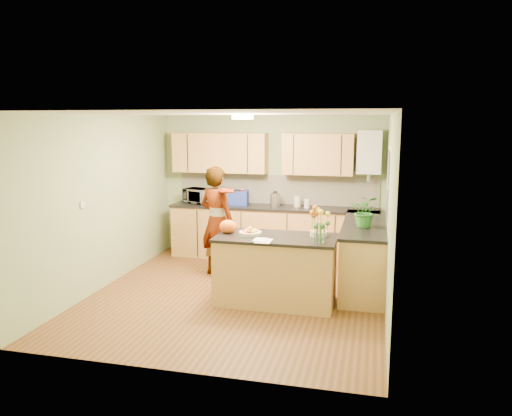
# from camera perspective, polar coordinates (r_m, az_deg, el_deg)

# --- Properties ---
(floor) EXTENTS (4.50, 4.50, 0.00)m
(floor) POSITION_cam_1_polar(r_m,az_deg,el_deg) (7.11, -2.09, -9.85)
(floor) COLOR #563618
(floor) RESTS_ON ground
(ceiling) EXTENTS (4.00, 4.50, 0.02)m
(ceiling) POSITION_cam_1_polar(r_m,az_deg,el_deg) (6.70, -2.22, 10.72)
(ceiling) COLOR silver
(ceiling) RESTS_ON wall_back
(wall_back) EXTENTS (4.00, 0.02, 2.50)m
(wall_back) POSITION_cam_1_polar(r_m,az_deg,el_deg) (8.96, 1.75, 2.48)
(wall_back) COLOR #89A274
(wall_back) RESTS_ON floor
(wall_front) EXTENTS (4.00, 0.02, 2.50)m
(wall_front) POSITION_cam_1_polar(r_m,az_deg,el_deg) (4.72, -9.59, -4.37)
(wall_front) COLOR #89A274
(wall_front) RESTS_ON floor
(wall_left) EXTENTS (0.02, 4.50, 2.50)m
(wall_left) POSITION_cam_1_polar(r_m,az_deg,el_deg) (7.58, -16.87, 0.72)
(wall_left) COLOR #89A274
(wall_left) RESTS_ON floor
(wall_right) EXTENTS (0.02, 4.50, 2.50)m
(wall_right) POSITION_cam_1_polar(r_m,az_deg,el_deg) (6.55, 14.94, -0.58)
(wall_right) COLOR #89A274
(wall_right) RESTS_ON floor
(back_counter) EXTENTS (3.64, 0.62, 0.94)m
(back_counter) POSITION_cam_1_polar(r_m,az_deg,el_deg) (8.78, 1.96, -2.83)
(back_counter) COLOR #B68049
(back_counter) RESTS_ON floor
(right_counter) EXTENTS (0.62, 2.24, 0.94)m
(right_counter) POSITION_cam_1_polar(r_m,az_deg,el_deg) (7.55, 12.26, -5.17)
(right_counter) COLOR #B68049
(right_counter) RESTS_ON floor
(splashback) EXTENTS (3.60, 0.02, 0.52)m
(splashback) POSITION_cam_1_polar(r_m,az_deg,el_deg) (8.93, 2.35, 2.13)
(splashback) COLOR silver
(splashback) RESTS_ON back_counter
(upper_cabinets) EXTENTS (3.20, 0.34, 0.70)m
(upper_cabinets) POSITION_cam_1_polar(r_m,az_deg,el_deg) (8.77, 0.41, 6.27)
(upper_cabinets) COLOR #B68049
(upper_cabinets) RESTS_ON wall_back
(boiler) EXTENTS (0.40, 0.30, 0.86)m
(boiler) POSITION_cam_1_polar(r_m,az_deg,el_deg) (8.55, 12.83, 6.25)
(boiler) COLOR silver
(boiler) RESTS_ON wall_back
(window_right) EXTENTS (0.01, 1.30, 1.05)m
(window_right) POSITION_cam_1_polar(r_m,az_deg,el_deg) (7.10, 14.89, 2.66)
(window_right) COLOR silver
(window_right) RESTS_ON wall_right
(light_switch) EXTENTS (0.02, 0.09, 0.09)m
(light_switch) POSITION_cam_1_polar(r_m,az_deg,el_deg) (7.06, -19.23, 0.35)
(light_switch) COLOR silver
(light_switch) RESTS_ON wall_left
(ceiling_lamp) EXTENTS (0.30, 0.30, 0.07)m
(ceiling_lamp) POSITION_cam_1_polar(r_m,az_deg,el_deg) (6.99, -1.54, 10.37)
(ceiling_lamp) COLOR #FFEABF
(ceiling_lamp) RESTS_ON ceiling
(peninsula_island) EXTENTS (1.58, 0.81, 0.91)m
(peninsula_island) POSITION_cam_1_polar(r_m,az_deg,el_deg) (6.69, 2.28, -7.04)
(peninsula_island) COLOR #B68049
(peninsula_island) RESTS_ON floor
(fruit_dish) EXTENTS (0.30, 0.30, 0.10)m
(fruit_dish) POSITION_cam_1_polar(r_m,az_deg,el_deg) (6.64, -0.66, -2.74)
(fruit_dish) COLOR beige
(fruit_dish) RESTS_ON peninsula_island
(orange_bowl) EXTENTS (0.24, 0.24, 0.14)m
(orange_bowl) POSITION_cam_1_polar(r_m,az_deg,el_deg) (6.62, 7.24, -2.70)
(orange_bowl) COLOR beige
(orange_bowl) RESTS_ON peninsula_island
(flower_vase) EXTENTS (0.28, 0.28, 0.51)m
(flower_vase) POSITION_cam_1_polar(r_m,az_deg,el_deg) (6.24, 7.41, -0.85)
(flower_vase) COLOR silver
(flower_vase) RESTS_ON peninsula_island
(orange_bag) EXTENTS (0.28, 0.26, 0.18)m
(orange_bag) POSITION_cam_1_polar(r_m,az_deg,el_deg) (6.76, -3.21, -2.12)
(orange_bag) COLOR orange
(orange_bag) RESTS_ON peninsula_island
(papers) EXTENTS (0.19, 0.26, 0.01)m
(papers) POSITION_cam_1_polar(r_m,az_deg,el_deg) (6.30, 0.88, -3.76)
(papers) COLOR white
(papers) RESTS_ON peninsula_island
(violinist) EXTENTS (0.74, 0.63, 1.73)m
(violinist) POSITION_cam_1_polar(r_m,az_deg,el_deg) (7.80, -4.49, -1.53)
(violinist) COLOR #E6B48C
(violinist) RESTS_ON floor
(violin) EXTENTS (0.59, 0.51, 0.15)m
(violin) POSITION_cam_1_polar(r_m,az_deg,el_deg) (7.45, -3.60, 1.99)
(violin) COLOR #501405
(violin) RESTS_ON violinist
(microwave) EXTENTS (0.57, 0.48, 0.27)m
(microwave) POSITION_cam_1_polar(r_m,az_deg,el_deg) (9.09, -6.65, 1.40)
(microwave) COLOR silver
(microwave) RESTS_ON back_counter
(blue_box) EXTENTS (0.35, 0.27, 0.26)m
(blue_box) POSITION_cam_1_polar(r_m,az_deg,el_deg) (8.84, -2.00, 1.21)
(blue_box) COLOR #213498
(blue_box) RESTS_ON back_counter
(kettle) EXTENTS (0.17, 0.17, 0.31)m
(kettle) POSITION_cam_1_polar(r_m,az_deg,el_deg) (8.68, 2.19, 1.03)
(kettle) COLOR #B2B2B7
(kettle) RESTS_ON back_counter
(jar_cream) EXTENTS (0.15, 0.15, 0.19)m
(jar_cream) POSITION_cam_1_polar(r_m,az_deg,el_deg) (8.65, 4.76, 0.74)
(jar_cream) COLOR beige
(jar_cream) RESTS_ON back_counter
(jar_white) EXTENTS (0.12, 0.12, 0.15)m
(jar_white) POSITION_cam_1_polar(r_m,az_deg,el_deg) (8.55, 5.86, 0.50)
(jar_white) COLOR silver
(jar_white) RESTS_ON back_counter
(potted_plant) EXTENTS (0.45, 0.40, 0.45)m
(potted_plant) POSITION_cam_1_polar(r_m,az_deg,el_deg) (7.11, 12.40, -0.37)
(potted_plant) COLOR #286D24
(potted_plant) RESTS_ON right_counter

